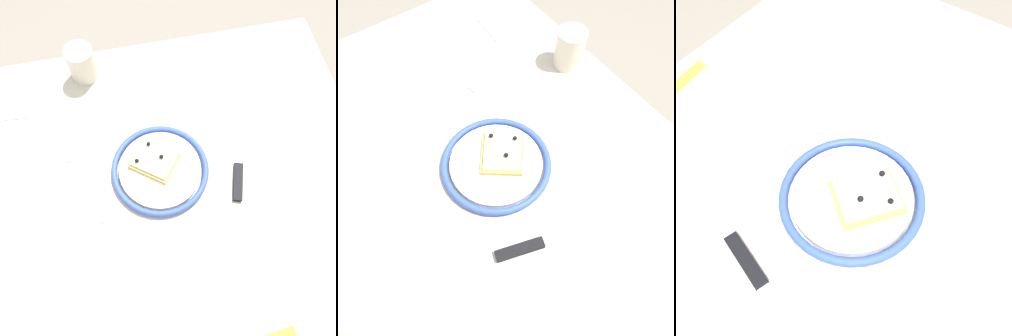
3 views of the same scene
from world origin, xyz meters
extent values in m
plane|color=gray|center=(0.00, 0.00, 0.00)|extent=(6.00, 6.00, 0.00)
cube|color=#BCB29E|center=(0.00, 0.00, 0.69)|extent=(1.02, 0.83, 0.03)
cylinder|color=#4C4742|center=(-0.45, 0.35, 0.34)|extent=(0.05, 0.05, 0.67)
cylinder|color=white|center=(0.02, 0.04, 0.71)|extent=(0.19, 0.19, 0.02)
torus|color=#334FB2|center=(0.02, 0.04, 0.71)|extent=(0.22, 0.22, 0.01)
cube|color=tan|center=(0.02, 0.06, 0.72)|extent=(0.13, 0.13, 0.01)
cube|color=beige|center=(0.02, 0.06, 0.73)|extent=(0.11, 0.11, 0.01)
sphere|color=black|center=(0.03, 0.06, 0.74)|extent=(0.01, 0.01, 0.01)
sphere|color=black|center=(0.01, 0.10, 0.74)|extent=(0.01, 0.01, 0.01)
sphere|color=black|center=(-0.02, 0.06, 0.74)|extent=(0.01, 0.01, 0.01)
cube|color=silver|center=(0.23, 0.09, 0.70)|extent=(0.06, 0.15, 0.00)
cube|color=black|center=(0.19, -0.02, 0.71)|extent=(0.05, 0.09, 0.01)
cube|color=silver|center=(-0.14, 0.00, 0.71)|extent=(0.05, 0.11, 0.00)
cube|color=silver|center=(-0.18, 0.13, 0.71)|extent=(0.03, 0.04, 0.00)
cylinder|color=beige|center=(-0.11, 0.34, 0.75)|extent=(0.07, 0.07, 0.09)
cube|color=white|center=(-0.32, 0.32, 0.71)|extent=(0.13, 0.16, 0.00)
camera|label=1|loc=(-0.02, -0.26, 1.47)|focal=38.14mm
camera|label=2|loc=(0.32, -0.14, 1.32)|focal=37.32mm
camera|label=3|loc=(0.29, 0.21, 1.26)|focal=44.09mm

